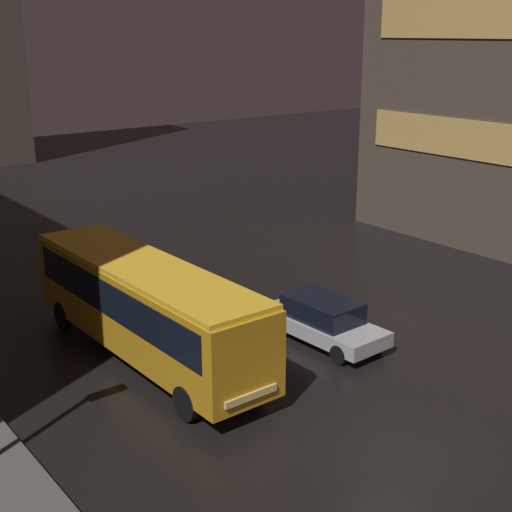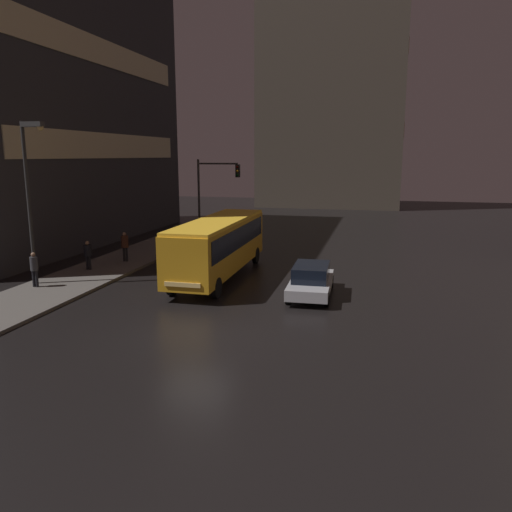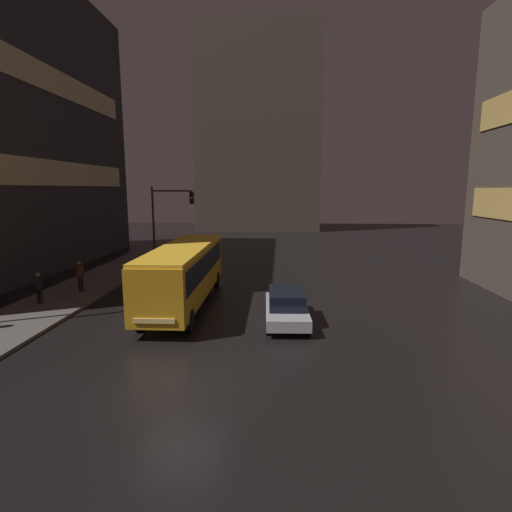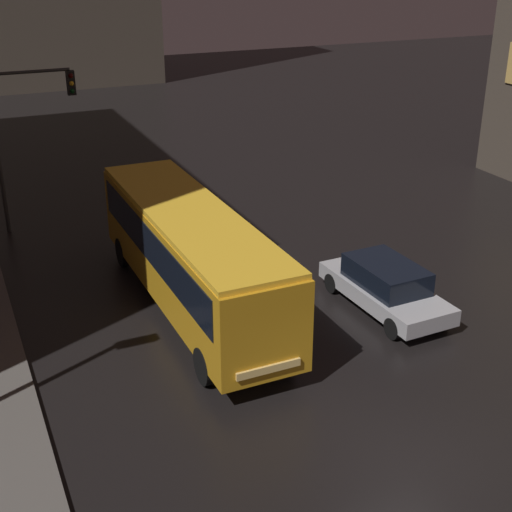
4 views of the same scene
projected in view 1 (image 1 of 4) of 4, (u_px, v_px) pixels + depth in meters
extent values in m
plane|color=black|center=(393.00, 460.00, 17.53)|extent=(120.00, 120.00, 0.00)
cube|color=#E0B25B|center=(497.00, 143.00, 31.76)|extent=(0.24, 14.27, 1.80)
cube|color=#E0B25B|center=(509.00, 17.00, 30.15)|extent=(0.24, 14.27, 1.80)
cube|color=orange|center=(146.00, 307.00, 22.43)|extent=(2.53, 10.76, 2.48)
cube|color=black|center=(145.00, 292.00, 22.29)|extent=(2.58, 9.91, 1.10)
cube|color=yellow|center=(144.00, 267.00, 22.04)|extent=(2.48, 10.55, 0.16)
cube|color=#F4CC72|center=(251.00, 396.00, 18.66)|extent=(1.70, 0.12, 0.20)
cylinder|color=black|center=(251.00, 379.00, 20.52)|extent=(0.26, 1.00, 1.00)
cylinder|color=black|center=(186.00, 403.00, 19.20)|extent=(0.26, 1.00, 1.00)
cylinder|color=black|center=(119.00, 301.00, 26.45)|extent=(0.26, 1.00, 1.00)
cylinder|color=black|center=(63.00, 315.00, 25.13)|extent=(0.26, 1.00, 1.00)
cube|color=#B7B7BC|center=(322.00, 325.00, 24.14)|extent=(2.06, 4.72, 0.50)
cube|color=black|center=(323.00, 309.00, 23.95)|extent=(1.70, 2.62, 0.70)
cylinder|color=black|center=(375.00, 340.00, 23.55)|extent=(0.22, 0.65, 0.64)
cylinder|color=black|center=(339.00, 355.00, 22.49)|extent=(0.22, 0.65, 0.64)
cylinder|color=black|center=(307.00, 312.00, 25.92)|extent=(0.22, 0.65, 0.64)
cylinder|color=black|center=(271.00, 324.00, 24.86)|extent=(0.22, 0.65, 0.64)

